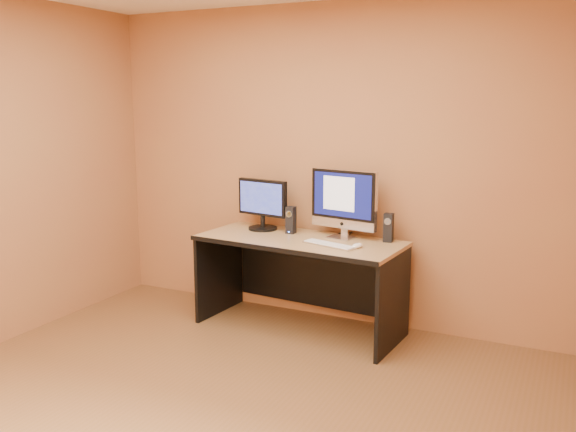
{
  "coord_description": "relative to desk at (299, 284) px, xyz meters",
  "views": [
    {
      "loc": [
        1.89,
        -2.65,
        1.84
      ],
      "look_at": [
        -0.12,
        1.51,
        0.95
      ],
      "focal_mm": 38.0,
      "sensor_mm": 36.0,
      "label": 1
    }
  ],
  "objects": [
    {
      "name": "floor",
      "position": [
        0.07,
        -1.61,
        -0.37
      ],
      "size": [
        4.0,
        4.0,
        0.0
      ],
      "primitive_type": "plane",
      "color": "brown",
      "rests_on": "ground"
    },
    {
      "name": "walls",
      "position": [
        0.07,
        -1.61,
        0.93
      ],
      "size": [
        4.0,
        4.0,
        2.6
      ],
      "primitive_type": null,
      "color": "#9D6B3F",
      "rests_on": "ground"
    },
    {
      "name": "desk",
      "position": [
        0.0,
        0.0,
        0.0
      ],
      "size": [
        1.67,
        0.83,
        0.75
      ],
      "primitive_type": null,
      "rotation": [
        0.0,
        0.0,
        -0.08
      ],
      "color": "#A88054",
      "rests_on": "ground"
    },
    {
      "name": "imac",
      "position": [
        0.29,
        0.17,
        0.65
      ],
      "size": [
        0.61,
        0.31,
        0.56
      ],
      "primitive_type": null,
      "rotation": [
        0.0,
        0.0,
        -0.18
      ],
      "color": "silver",
      "rests_on": "desk"
    },
    {
      "name": "second_monitor",
      "position": [
        -0.43,
        0.19,
        0.59
      ],
      "size": [
        0.52,
        0.32,
        0.42
      ],
      "primitive_type": null,
      "rotation": [
        0.0,
        0.0,
        -0.16
      ],
      "color": "black",
      "rests_on": "desk"
    },
    {
      "name": "speaker_left",
      "position": [
        -0.15,
        0.15,
        0.49
      ],
      "size": [
        0.07,
        0.07,
        0.22
      ],
      "primitive_type": null,
      "rotation": [
        0.0,
        0.0,
        0.0
      ],
      "color": "black",
      "rests_on": "desk"
    },
    {
      "name": "speaker_right",
      "position": [
        0.66,
        0.21,
        0.49
      ],
      "size": [
        0.07,
        0.08,
        0.22
      ],
      "primitive_type": null,
      "rotation": [
        0.0,
        0.0,
        0.07
      ],
      "color": "black",
      "rests_on": "desk"
    },
    {
      "name": "keyboard",
      "position": [
        0.3,
        -0.11,
        0.38
      ],
      "size": [
        0.45,
        0.23,
        0.02
      ],
      "primitive_type": "cube",
      "rotation": [
        0.0,
        0.0,
        -0.27
      ],
      "color": "silver",
      "rests_on": "desk"
    },
    {
      "name": "mouse",
      "position": [
        0.51,
        -0.08,
        0.39
      ],
      "size": [
        0.08,
        0.11,
        0.04
      ],
      "primitive_type": "ellipsoid",
      "rotation": [
        0.0,
        0.0,
        -0.25
      ],
      "color": "white",
      "rests_on": "desk"
    },
    {
      "name": "cable_a",
      "position": [
        0.31,
        0.32,
        0.38
      ],
      "size": [
        0.04,
        0.22,
        0.01
      ],
      "primitive_type": "cylinder",
      "rotation": [
        1.57,
        0.0,
        0.16
      ],
      "color": "black",
      "rests_on": "desk"
    },
    {
      "name": "cable_b",
      "position": [
        0.25,
        0.34,
        0.38
      ],
      "size": [
        0.11,
        0.15,
        0.01
      ],
      "primitive_type": "cylinder",
      "rotation": [
        1.57,
        0.0,
        -0.64
      ],
      "color": "black",
      "rests_on": "desk"
    }
  ]
}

